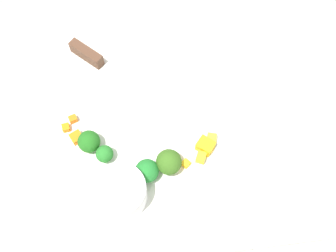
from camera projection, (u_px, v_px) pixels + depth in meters
ground_plane at (168, 132)px, 0.68m from camera, size 4.00×4.00×0.00m
cutting_board at (168, 130)px, 0.68m from camera, size 0.41×0.39×0.01m
prep_bowl at (120, 192)px, 0.60m from camera, size 0.08×0.08×0.04m
chef_knife at (123, 79)px, 0.70m from camera, size 0.27×0.26×0.02m
carrot_dice_0 at (66, 128)px, 0.67m from camera, size 0.01×0.01×0.01m
carrot_dice_1 at (73, 119)px, 0.67m from camera, size 0.02×0.01×0.01m
carrot_dice_2 at (85, 145)px, 0.65m from camera, size 0.01×0.01×0.01m
carrot_dice_3 at (77, 138)px, 0.66m from camera, size 0.02×0.02×0.01m
pepper_dice_0 at (205, 146)px, 0.65m from camera, size 0.03×0.03×0.02m
pepper_dice_1 at (173, 163)px, 0.64m from camera, size 0.02×0.02×0.02m
pepper_dice_2 at (201, 157)px, 0.64m from camera, size 0.02×0.02×0.01m
pepper_dice_3 at (186, 164)px, 0.64m from camera, size 0.01×0.01×0.01m
pepper_dice_4 at (211, 140)px, 0.66m from camera, size 0.02×0.02×0.01m
broccoli_floret_0 at (105, 154)px, 0.64m from camera, size 0.03×0.03×0.03m
broccoli_floret_1 at (169, 162)px, 0.62m from camera, size 0.04×0.04×0.04m
broccoli_floret_2 at (89, 142)px, 0.64m from camera, size 0.03×0.03×0.04m
broccoli_floret_3 at (147, 171)px, 0.62m from camera, size 0.03×0.03×0.04m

